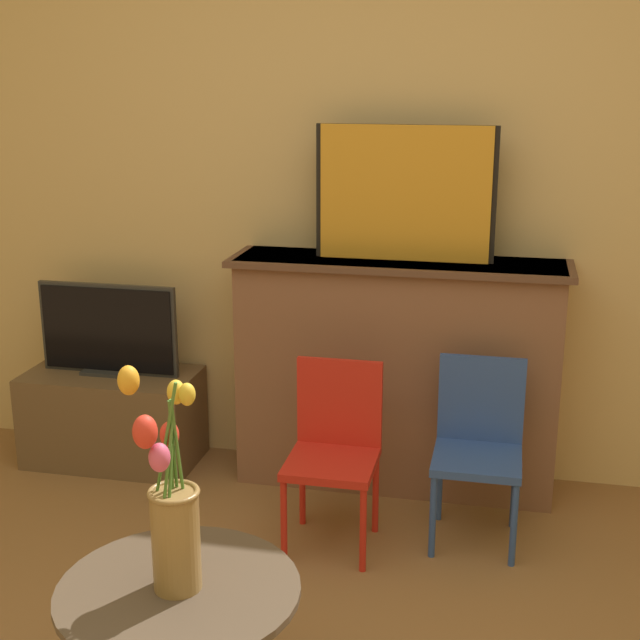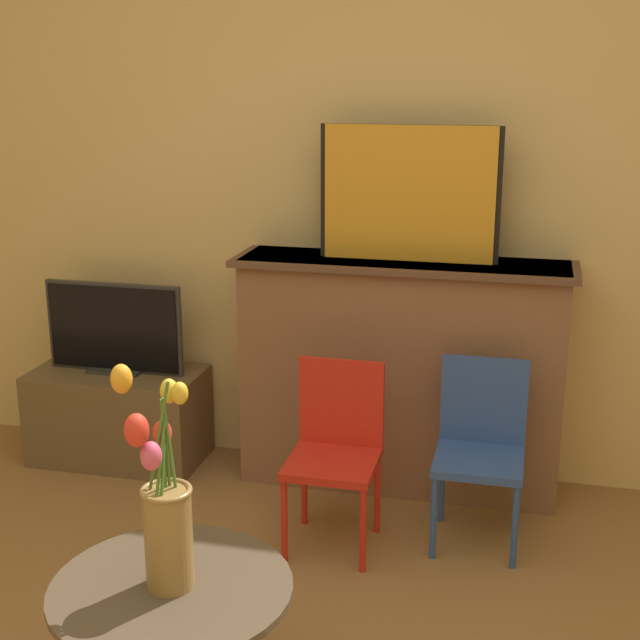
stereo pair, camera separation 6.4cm
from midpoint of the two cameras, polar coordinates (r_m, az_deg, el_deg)
The scene contains 8 objects.
wall_back at distance 3.71m, azimuth 4.83°, elevation 10.33°, with size 8.00×0.06×2.70m.
fireplace_mantel at distance 3.69m, azimuth 5.67°, elevation -3.30°, with size 1.36×0.36×0.97m.
painting at distance 3.53m, azimuth 6.25°, elevation 8.03°, with size 0.71×0.03×0.53m.
tv_stand at distance 4.10m, azimuth -12.30°, elevation -5.97°, with size 0.75×0.39×0.41m.
tv_monitor at distance 3.97m, azimuth -12.60°, elevation -0.60°, with size 0.62×0.12×0.40m.
chair_red at distance 3.27m, azimuth 1.59°, elevation -7.92°, with size 0.32×0.32×0.68m.
chair_blue at distance 3.35m, azimuth 10.79°, elevation -7.62°, with size 0.32×0.32×0.68m.
vase_tulips at distance 2.23m, azimuth -9.10°, elevation -12.01°, with size 0.19×0.19×0.57m.
Camera 2 is at (0.60, -1.51, 1.71)m, focal length 50.00 mm.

